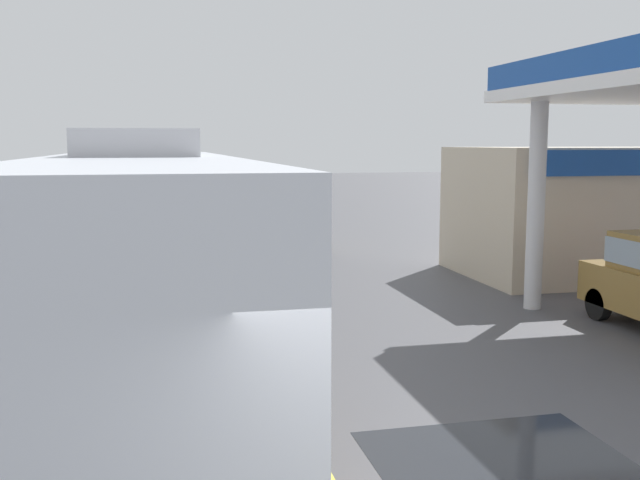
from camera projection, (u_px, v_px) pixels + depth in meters
name	position (u px, v px, depth m)	size (l,w,h in m)	color
ground	(208.00, 250.00, 23.88)	(120.00, 120.00, 0.00)	#4C4C51
lane_divider_stripe	(222.00, 277.00, 19.05)	(0.16, 50.00, 0.01)	#D8CC4C
coach_bus_main	(140.00, 279.00, 9.57)	(2.60, 11.04, 3.69)	silver
minibus_opposing_lane	(278.00, 202.00, 25.45)	(2.04, 6.13, 2.44)	#BFB799
pedestrian_by_shop	(635.00, 266.00, 15.23)	(0.55, 0.22, 1.66)	#33333F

